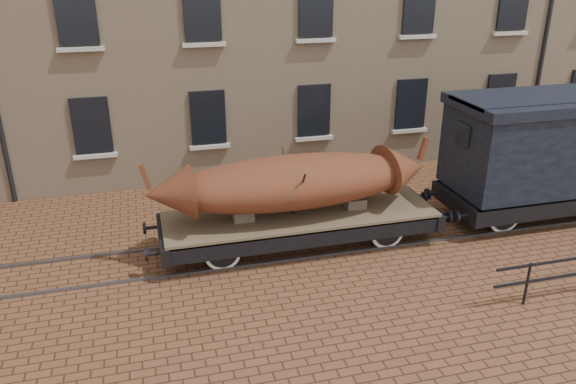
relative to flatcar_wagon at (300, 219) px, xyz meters
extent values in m
plane|color=brown|center=(0.90, 0.00, -0.73)|extent=(90.00, 90.00, 0.00)
cube|color=black|center=(-5.10, 4.96, 1.47)|extent=(1.10, 0.12, 1.70)
cube|color=beige|center=(-5.10, 4.90, 0.52)|extent=(1.30, 0.18, 0.12)
cube|color=black|center=(-1.60, 4.96, 1.47)|extent=(1.10, 0.12, 1.70)
cube|color=beige|center=(-1.60, 4.90, 0.52)|extent=(1.30, 0.18, 0.12)
cube|color=black|center=(1.90, 4.96, 1.47)|extent=(1.10, 0.12, 1.70)
cube|color=beige|center=(1.90, 4.90, 0.52)|extent=(1.30, 0.18, 0.12)
cube|color=black|center=(5.40, 4.96, 1.47)|extent=(1.10, 0.12, 1.70)
cube|color=beige|center=(5.40, 4.90, 0.52)|extent=(1.30, 0.18, 0.12)
cube|color=black|center=(8.90, 4.96, 1.47)|extent=(1.10, 0.12, 1.70)
cube|color=beige|center=(8.90, 4.90, 0.52)|extent=(1.30, 0.18, 0.12)
cube|color=black|center=(-5.10, 4.96, 4.67)|extent=(1.10, 0.12, 1.70)
cube|color=beige|center=(-5.10, 4.90, 3.72)|extent=(1.30, 0.18, 0.12)
cube|color=black|center=(-1.60, 4.96, 4.67)|extent=(1.10, 0.12, 1.70)
cube|color=beige|center=(-1.60, 4.90, 3.72)|extent=(1.30, 0.18, 0.12)
cube|color=black|center=(1.90, 4.96, 4.67)|extent=(1.10, 0.12, 1.70)
cube|color=beige|center=(1.90, 4.90, 3.72)|extent=(1.30, 0.18, 0.12)
cube|color=black|center=(5.40, 4.96, 4.67)|extent=(1.10, 0.12, 1.70)
cube|color=beige|center=(5.40, 4.90, 3.72)|extent=(1.30, 0.18, 0.12)
cube|color=black|center=(8.90, 4.96, 4.67)|extent=(1.10, 0.12, 1.70)
cube|color=beige|center=(8.90, 4.90, 3.72)|extent=(1.30, 0.18, 0.12)
cube|color=#59595E|center=(0.90, -0.72, -0.70)|extent=(30.00, 0.08, 0.06)
cube|color=#59595E|center=(0.90, 0.72, -0.70)|extent=(30.00, 0.08, 0.06)
cylinder|color=black|center=(3.90, -3.80, -0.23)|extent=(0.06, 0.06, 1.00)
cube|color=brown|center=(0.00, 0.00, 0.13)|extent=(6.84, 2.01, 0.11)
cube|color=black|center=(0.00, -0.93, -0.09)|extent=(6.84, 0.15, 0.41)
cube|color=black|center=(0.00, 0.93, -0.09)|extent=(6.84, 0.15, 0.41)
cube|color=black|center=(-3.42, 0.00, -0.09)|extent=(0.20, 2.10, 0.41)
cylinder|color=black|center=(-3.68, -0.68, -0.09)|extent=(0.32, 0.09, 0.09)
cylinder|color=black|center=(-3.83, -0.68, -0.09)|extent=(0.07, 0.29, 0.29)
cylinder|color=black|center=(-3.68, 0.68, -0.09)|extent=(0.32, 0.09, 0.09)
cylinder|color=black|center=(-3.83, 0.68, -0.09)|extent=(0.07, 0.29, 0.29)
cube|color=black|center=(3.42, 0.00, -0.09)|extent=(0.20, 2.10, 0.41)
cylinder|color=black|center=(3.68, -0.68, -0.09)|extent=(0.32, 0.09, 0.09)
cylinder|color=black|center=(3.83, -0.68, -0.09)|extent=(0.07, 0.29, 0.29)
cylinder|color=black|center=(3.68, 0.68, -0.09)|extent=(0.32, 0.09, 0.09)
cylinder|color=black|center=(3.83, 0.68, -0.09)|extent=(0.07, 0.29, 0.29)
cylinder|color=black|center=(-2.10, 0.00, -0.29)|extent=(0.09, 1.73, 0.09)
cylinder|color=white|center=(-2.10, -0.72, -0.29)|extent=(0.88, 0.06, 0.88)
cylinder|color=black|center=(-2.10, -0.72, -0.29)|extent=(0.72, 0.09, 0.72)
cube|color=black|center=(-2.10, -0.83, -0.07)|extent=(0.82, 0.07, 0.09)
cylinder|color=white|center=(-2.10, 0.72, -0.29)|extent=(0.88, 0.06, 0.88)
cylinder|color=black|center=(-2.10, 0.72, -0.29)|extent=(0.72, 0.09, 0.72)
cube|color=black|center=(-2.10, 0.83, -0.07)|extent=(0.82, 0.07, 0.09)
cylinder|color=black|center=(2.10, 0.00, -0.29)|extent=(0.09, 1.73, 0.09)
cylinder|color=white|center=(2.10, -0.72, -0.29)|extent=(0.88, 0.06, 0.88)
cylinder|color=black|center=(2.10, -0.72, -0.29)|extent=(0.72, 0.09, 0.72)
cube|color=black|center=(2.10, -0.83, -0.07)|extent=(0.82, 0.07, 0.09)
cylinder|color=white|center=(2.10, 0.72, -0.29)|extent=(0.88, 0.06, 0.88)
cylinder|color=black|center=(2.10, 0.72, -0.29)|extent=(0.72, 0.09, 0.72)
cube|color=black|center=(2.10, 0.83, -0.07)|extent=(0.82, 0.07, 0.09)
cube|color=black|center=(0.00, 0.00, -0.23)|extent=(3.65, 0.05, 0.05)
cube|color=#676050|center=(-1.46, 0.00, 0.31)|extent=(0.50, 0.46, 0.26)
cube|color=#676050|center=(1.46, 0.00, 0.31)|extent=(0.50, 0.46, 0.26)
ellipsoid|color=maroon|center=(-0.18, 0.00, 1.04)|extent=(6.40, 2.14, 1.27)
cone|color=maroon|center=(-3.19, -0.08, 1.10)|extent=(1.13, 1.23, 1.20)
cube|color=maroon|center=(-3.68, -0.09, 1.57)|extent=(0.26, 0.14, 0.61)
cone|color=maroon|center=(2.83, 0.08, 1.10)|extent=(1.13, 1.23, 1.20)
cube|color=maroon|center=(3.32, 0.09, 1.57)|extent=(0.26, 0.14, 0.61)
cylinder|color=#36291B|center=(-0.18, -0.51, 0.92)|extent=(0.05, 1.08, 1.49)
cylinder|color=#36291B|center=(-0.18, 0.51, 0.92)|extent=(0.05, 1.08, 1.49)
cube|color=black|center=(7.34, -1.07, -0.05)|extent=(5.84, 0.16, 0.44)
cube|color=black|center=(7.34, 1.07, -0.05)|extent=(5.84, 0.16, 0.44)
cube|color=black|center=(4.42, 0.00, -0.05)|extent=(0.21, 2.34, 0.44)
cylinder|color=black|center=(3.98, -0.78, -0.05)|extent=(0.08, 0.31, 0.31)
cylinder|color=black|center=(3.98, 0.78, -0.05)|extent=(0.08, 0.31, 0.31)
cylinder|color=black|center=(5.49, 0.00, -0.26)|extent=(0.10, 1.85, 0.10)
cylinder|color=white|center=(5.49, -0.72, -0.26)|extent=(0.93, 0.07, 0.93)
cylinder|color=black|center=(5.49, -0.72, -0.26)|extent=(0.77, 0.10, 0.77)
cylinder|color=white|center=(5.49, 0.72, -0.26)|extent=(0.93, 0.07, 0.93)
cylinder|color=black|center=(5.49, 0.72, -0.26)|extent=(0.77, 0.10, 0.77)
cube|color=black|center=(7.34, 0.00, 1.36)|extent=(5.84, 2.34, 2.24)
cube|color=black|center=(7.34, 0.00, 2.62)|extent=(6.01, 2.48, 0.27)
cube|color=black|center=(7.34, 0.00, 2.73)|extent=(6.01, 1.65, 0.12)
cube|color=black|center=(4.40, 0.00, 1.90)|extent=(0.08, 0.58, 0.58)
camera|label=1|loc=(-3.60, -12.31, 6.14)|focal=35.00mm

